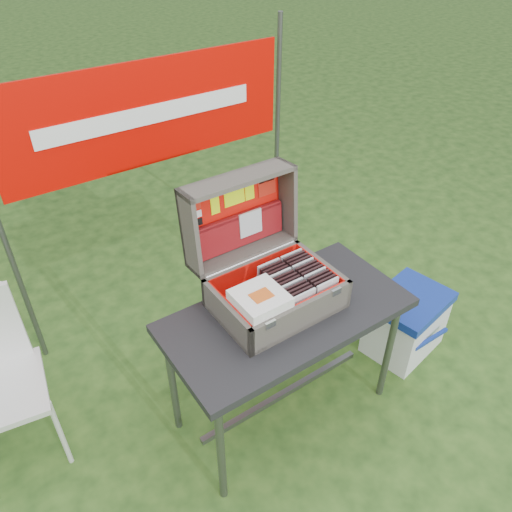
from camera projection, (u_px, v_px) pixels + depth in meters
ground at (268, 413)px, 2.66m from camera, size 80.00×80.00×0.00m
table at (284, 364)px, 2.47m from camera, size 1.13×0.57×0.71m
table_top at (287, 315)px, 2.27m from camera, size 1.13×0.57×0.04m
table_leg_fl at (221, 453)px, 2.10m from camera, size 0.04×0.04×0.67m
table_leg_fr at (389, 351)px, 2.56m from camera, size 0.04×0.04×0.67m
table_leg_bl at (173, 384)px, 2.40m from camera, size 0.04×0.04×0.67m
table_leg_br at (331, 303)px, 2.86m from camera, size 0.04×0.04×0.67m
table_brace at (283, 394)px, 2.61m from camera, size 0.98×0.03×0.03m
suitcase at (269, 253)px, 2.17m from camera, size 0.55×0.55×0.53m
suitcase_base_bottom at (276, 304)px, 2.28m from camera, size 0.55×0.39×0.02m
suitcase_base_wall_front at (302, 317)px, 2.12m from camera, size 0.55×0.02×0.15m
suitcase_base_wall_back at (253, 272)px, 2.37m from camera, size 0.55×0.02×0.15m
suitcase_base_wall_left at (227, 317)px, 2.13m from camera, size 0.02×0.39×0.15m
suitcase_base_wall_right at (321, 273)px, 2.37m from camera, size 0.02×0.39×0.15m
suitcase_liner_floor at (276, 302)px, 2.28m from camera, size 0.51×0.35×0.01m
suitcase_latch_left at (270, 324)px, 2.00m from camera, size 0.05×0.01×0.03m
suitcase_latch_right at (336, 292)px, 2.16m from camera, size 0.05×0.01×0.03m
suitcase_hinge at (252, 259)px, 2.33m from camera, size 0.49×0.02×0.02m
suitcase_lid_back at (233, 211)px, 2.32m from camera, size 0.55×0.05×0.39m
suitcase_lid_rim_far at (238, 179)px, 2.18m from camera, size 0.55×0.15×0.03m
suitcase_lid_rim_near at (243, 251)px, 2.38m from camera, size 0.55×0.15×0.03m
suitcase_lid_rim_left at (190, 235)px, 2.16m from camera, size 0.02×0.18×0.40m
suitcase_lid_rim_right at (286, 200)px, 2.40m from camera, size 0.02×0.18×0.40m
suitcase_lid_liner at (235, 212)px, 2.31m from camera, size 0.50×0.03×0.34m
suitcase_liner_wall_front at (300, 313)px, 2.13m from camera, size 0.51×0.01×0.13m
suitcase_liner_wall_back at (255, 272)px, 2.35m from camera, size 0.51×0.01×0.13m
suitcase_liner_wall_left at (229, 313)px, 2.13m from camera, size 0.01×0.35×0.13m
suitcase_liner_wall_right at (319, 272)px, 2.35m from camera, size 0.01×0.35×0.13m
suitcase_lid_pocket at (238, 231)px, 2.35m from camera, size 0.49×0.04×0.16m
suitcase_pocket_edge at (238, 217)px, 2.30m from camera, size 0.48×0.02×0.02m
suitcase_pocket_cd at (250, 223)px, 2.35m from camera, size 0.12×0.02×0.12m
lid_sticker_cc_a at (194, 198)px, 2.14m from camera, size 0.05×0.01×0.03m
lid_sticker_cc_b at (195, 206)px, 2.16m from camera, size 0.05×0.01×0.03m
lid_sticker_cc_c at (196, 215)px, 2.18m from camera, size 0.05×0.01×0.03m
lid_sticker_cc_d at (197, 223)px, 2.21m from camera, size 0.05×0.01×0.03m
lid_card_neon_tall at (215, 203)px, 2.22m from camera, size 0.04×0.01×0.11m
lid_card_neon_main at (234, 196)px, 2.26m from camera, size 0.11×0.01×0.08m
lid_card_neon_small at (250, 191)px, 2.30m from camera, size 0.05×0.01×0.08m
lid_sticker_band at (267, 185)px, 2.34m from camera, size 0.10×0.01×0.10m
lid_sticker_band_bar at (267, 180)px, 2.33m from camera, size 0.09×0.00×0.02m
cd_left_0 at (303, 305)px, 2.15m from camera, size 0.12×0.01×0.14m
cd_left_1 at (300, 302)px, 2.16m from camera, size 0.12×0.01×0.14m
cd_left_2 at (297, 300)px, 2.18m from camera, size 0.12×0.01×0.14m
cd_left_3 at (294, 297)px, 2.19m from camera, size 0.12×0.01×0.14m
cd_left_4 at (291, 294)px, 2.21m from camera, size 0.12×0.01×0.14m
cd_left_5 at (288, 292)px, 2.22m from camera, size 0.12×0.01×0.14m
cd_left_6 at (285, 289)px, 2.23m from camera, size 0.12×0.01×0.14m
cd_left_7 at (282, 287)px, 2.25m from camera, size 0.12×0.01×0.14m
cd_left_8 at (279, 284)px, 2.26m from camera, size 0.12×0.01×0.14m
cd_left_9 at (277, 282)px, 2.28m from camera, size 0.12×0.01×0.14m
cd_left_10 at (274, 279)px, 2.29m from camera, size 0.12×0.01×0.14m
cd_left_11 at (271, 277)px, 2.31m from camera, size 0.12×0.01×0.14m
cd_left_12 at (268, 274)px, 2.32m from camera, size 0.12×0.01×0.14m
cd_right_0 at (327, 294)px, 2.21m from camera, size 0.12×0.01×0.14m
cd_right_1 at (323, 291)px, 2.22m from camera, size 0.12×0.01×0.14m
cd_right_2 at (320, 289)px, 2.24m from camera, size 0.12×0.01×0.14m
cd_right_3 at (317, 286)px, 2.25m from camera, size 0.12×0.01×0.14m
cd_right_4 at (314, 283)px, 2.27m from camera, size 0.12×0.01×0.14m
cd_right_5 at (311, 281)px, 2.28m from camera, size 0.12×0.01×0.14m
cd_right_6 at (308, 279)px, 2.30m from camera, size 0.12×0.01×0.14m
cd_right_7 at (305, 276)px, 2.31m from camera, size 0.12×0.01×0.14m
cd_right_8 at (302, 274)px, 2.32m from camera, size 0.12×0.01×0.14m
cd_right_9 at (299, 271)px, 2.34m from camera, size 0.12×0.01×0.14m
cd_right_10 at (296, 269)px, 2.35m from camera, size 0.12×0.01×0.14m
cd_right_11 at (294, 267)px, 2.37m from camera, size 0.12×0.01×0.14m
cd_right_12 at (291, 264)px, 2.38m from camera, size 0.12×0.01×0.14m
songbook_0 at (260, 302)px, 2.09m from camera, size 0.21×0.21×0.00m
songbook_1 at (260, 301)px, 2.08m from camera, size 0.21×0.21×0.00m
songbook_2 at (260, 300)px, 2.08m from camera, size 0.21×0.21×0.00m
songbook_3 at (260, 299)px, 2.08m from camera, size 0.21×0.21×0.00m
songbook_4 at (260, 298)px, 2.08m from camera, size 0.21×0.21×0.00m
songbook_5 at (260, 297)px, 2.07m from camera, size 0.21×0.21×0.00m
songbook_6 at (260, 297)px, 2.07m from camera, size 0.21×0.21×0.00m
songbook_7 at (260, 296)px, 2.07m from camera, size 0.21×0.21×0.00m
songbook_8 at (260, 295)px, 2.06m from camera, size 0.21×0.21×0.00m
songbook_graphic at (261, 295)px, 2.06m from camera, size 0.09×0.07×0.00m
cooler at (406, 322)px, 2.93m from camera, size 0.50×0.41×0.39m
cooler_body at (405, 326)px, 2.94m from camera, size 0.47×0.39×0.34m
cooler_lid at (411, 301)px, 2.83m from camera, size 0.50×0.41×0.05m
cooler_handle at (431, 339)px, 2.80m from camera, size 0.27×0.02×0.02m
chair_leg_fr at (61, 433)px, 2.30m from camera, size 0.02×0.02×0.46m
chair_leg_br at (40, 384)px, 2.53m from camera, size 0.02×0.02×0.46m
chair_upright_right at (13, 319)px, 2.28m from camera, size 0.02×0.02×0.43m
cardboard_box at (307, 307)px, 3.07m from camera, size 0.34×0.17×0.35m
banner_post_left at (3, 237)px, 2.49m from camera, size 0.03×0.03×1.70m
banner_post_right at (277, 153)px, 3.26m from camera, size 0.03×0.03×1.70m
banner at (149, 114)px, 2.60m from camera, size 1.60×0.02×0.55m
banner_text at (150, 115)px, 2.59m from camera, size 1.20×0.00×0.10m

